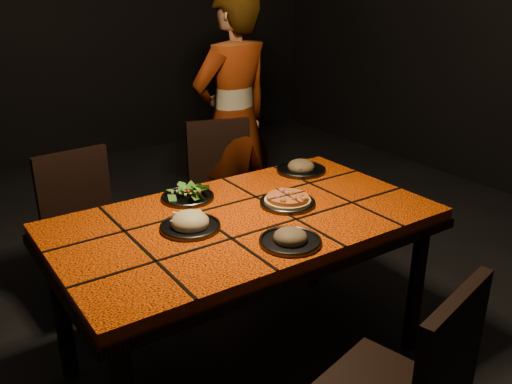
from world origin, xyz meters
TOP-DOWN VIEW (x-y plane):
  - room_shell at (0.00, 0.00)m, footprint 6.04×7.04m
  - dining_table at (0.00, 0.00)m, footprint 1.62×0.92m
  - chair_far_left at (-0.43, 0.88)m, footprint 0.42×0.42m
  - chair_far_right at (0.46, 0.96)m, footprint 0.50×0.50m
  - diner at (0.66, 1.13)m, footprint 0.66×0.48m
  - plate_pizza at (0.23, -0.00)m, footprint 0.25×0.25m
  - plate_pasta at (-0.25, 0.02)m, footprint 0.25×0.25m
  - plate_salad at (-0.11, 0.31)m, footprint 0.24×0.24m
  - plate_mushroom_a at (0.00, -0.31)m, footprint 0.24×0.24m
  - plate_mushroom_b at (0.56, 0.31)m, footprint 0.26×0.26m

SIDE VIEW (x-z plane):
  - chair_far_left at x=-0.43m, z-range 0.06..0.93m
  - chair_far_right at x=0.46m, z-range 0.06..0.95m
  - dining_table at x=0.00m, z-range 0.30..1.05m
  - plate_pizza at x=0.23m, z-range 0.75..0.79m
  - plate_mushroom_a at x=0.00m, z-range 0.73..0.81m
  - plate_pasta at x=-0.25m, z-range 0.73..0.81m
  - plate_mushroom_b at x=0.56m, z-range 0.73..0.81m
  - plate_salad at x=-0.11m, z-range 0.74..0.81m
  - diner at x=0.66m, z-range 0.00..1.67m
  - room_shell at x=0.00m, z-range -0.04..3.04m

